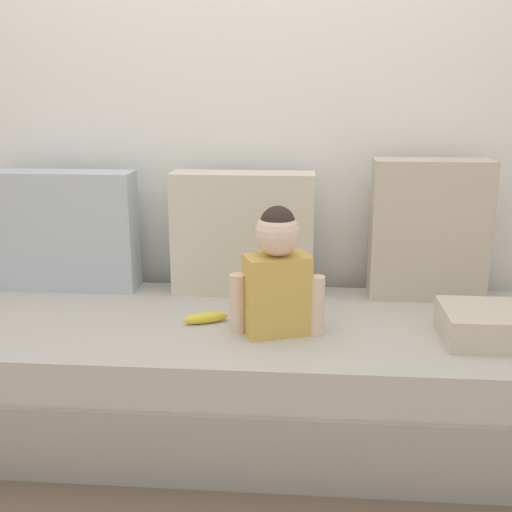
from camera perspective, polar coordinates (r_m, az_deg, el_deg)
The scene contains 9 objects.
ground_plane at distance 2.53m, azimuth -1.91°, elevation -14.82°, with size 12.00×12.00×0.00m, color brown.
back_wall at distance 2.74m, azimuth -0.78°, elevation 13.57°, with size 5.62×0.10×2.37m, color white.
couch at distance 2.43m, azimuth -1.96°, elevation -10.57°, with size 2.42×0.87×0.42m.
throw_pillow_left at distance 2.76m, azimuth -16.93°, elevation 2.22°, with size 0.60×0.16×0.50m, color #B2BCC6.
throw_pillow_center at distance 2.58m, azimuth -1.21°, elevation 2.05°, with size 0.58×0.16×0.50m, color beige.
throw_pillow_right at distance 2.61m, azimuth 15.43°, elevation 2.30°, with size 0.46×0.16×0.56m, color #C1B29E.
toddler at distance 2.15m, azimuth 1.94°, elevation -1.45°, with size 0.33×0.19×0.46m.
banana at distance 2.32m, azimuth -4.60°, elevation -5.62°, with size 0.17×0.04×0.04m, color yellow.
folded_blanket at distance 2.31m, azimuth 21.43°, elevation -5.86°, with size 0.40×0.28×0.11m, color beige.
Camera 1 is at (0.26, -2.17, 1.28)m, focal length 44.00 mm.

